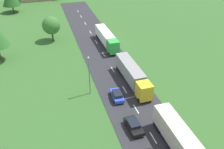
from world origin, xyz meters
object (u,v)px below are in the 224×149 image
object	(u,v)px
car_third	(134,126)
tree_maple	(51,25)
truck_third	(107,38)
car_fourth	(117,95)
truck_second	(132,74)
truck_lead	(182,143)
lamppost_second	(89,74)

from	to	relation	value
car_third	tree_maple	world-z (taller)	tree_maple
truck_third	car_fourth	world-z (taller)	truck_third
truck_second	tree_maple	world-z (taller)	tree_maple
car_fourth	truck_lead	bearing A→B (deg)	-72.35
car_third	truck_second	bearing A→B (deg)	70.17
truck_lead	car_third	distance (m)	7.80
truck_third	car_fourth	distance (m)	23.09
truck_lead	tree_maple	size ratio (longest dim) A/B	2.02
truck_third	car_fourth	bearing A→B (deg)	-101.06
truck_lead	lamppost_second	xyz separation A→B (m)	(-8.82, 17.41, 2.14)
car_fourth	tree_maple	xyz separation A→B (m)	(-8.74, 29.99, 3.38)
truck_second	lamppost_second	xyz separation A→B (m)	(-8.67, -0.83, 2.19)
truck_lead	truck_third	distance (m)	36.95
truck_lead	car_third	bearing A→B (deg)	125.64
truck_second	car_third	size ratio (longest dim) A/B	3.21
truck_third	tree_maple	world-z (taller)	tree_maple
truck_third	lamppost_second	distance (m)	21.50
truck_lead	truck_second	bearing A→B (deg)	90.46
truck_lead	tree_maple	xyz separation A→B (m)	(-13.29, 44.30, 2.02)
car_fourth	tree_maple	world-z (taller)	tree_maple
truck_lead	truck_third	size ratio (longest dim) A/B	0.98
truck_second	car_third	distance (m)	12.83
truck_second	car_fourth	bearing A→B (deg)	-138.27
truck_second	truck_third	size ratio (longest dim) A/B	1.00
car_third	tree_maple	bearing A→B (deg)	103.05
truck_third	truck_lead	bearing A→B (deg)	-89.80
car_third	tree_maple	distance (m)	39.21
tree_maple	car_fourth	bearing A→B (deg)	-73.75
lamppost_second	truck_second	bearing A→B (deg)	5.46
truck_lead	truck_second	xyz separation A→B (m)	(-0.15, 18.24, -0.05)
truck_second	truck_third	distance (m)	18.70
car_third	car_fourth	world-z (taller)	car_fourth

